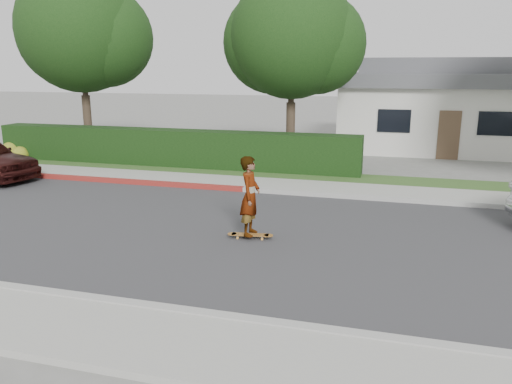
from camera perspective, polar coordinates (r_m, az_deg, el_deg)
ground at (r=12.69m, az=-11.20°, el=-3.97°), size 120.00×120.00×0.00m
road at (r=12.69m, az=-11.20°, el=-3.95°), size 60.00×8.00×0.01m
curb_near at (r=9.44m, az=-22.54°, el=-10.76°), size 60.00×0.20×0.15m
sidewalk_near at (r=8.83m, az=-26.16°, el=-13.00°), size 60.00×1.60×0.12m
curb_far at (r=16.29m, az=-4.80°, el=0.53°), size 60.00×0.20×0.15m
curb_red_section at (r=18.59m, az=-19.43°, el=1.47°), size 12.00×0.21×0.15m
sidewalk_far at (r=17.12m, az=-3.76°, el=1.16°), size 60.00×1.60×0.12m
planting_strip at (r=18.60m, az=-2.14°, el=2.19°), size 60.00×1.60×0.10m
hedge at (r=20.11m, az=-9.84°, el=4.92°), size 15.00×1.00×1.50m
flowering_shrub at (r=23.65m, az=-25.89°, el=4.04°), size 1.40×1.00×0.90m
tree_left at (r=23.45m, az=-19.18°, el=16.72°), size 5.99×5.21×8.00m
tree_center at (r=20.37m, az=4.20°, el=16.92°), size 5.66×4.84×7.44m
house at (r=26.91m, az=21.02°, el=9.35°), size 10.60×8.60×4.30m
skateboard at (r=11.60m, az=-0.66°, el=-4.93°), size 1.09×0.36×0.10m
skateboarder at (r=11.33m, az=-0.68°, el=-0.46°), size 0.44×0.67×1.83m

